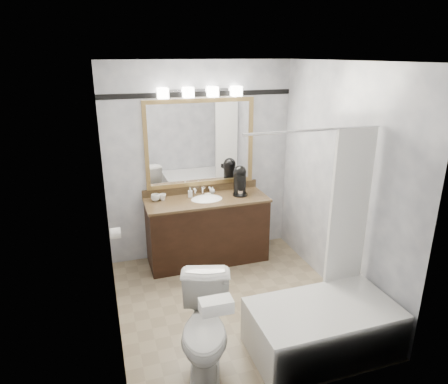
{
  "coord_description": "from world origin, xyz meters",
  "views": [
    {
      "loc": [
        -1.24,
        -3.49,
        2.56
      ],
      "look_at": [
        0.01,
        0.35,
        1.16
      ],
      "focal_mm": 32.0,
      "sensor_mm": 36.0,
      "label": 1
    }
  ],
  "objects": [
    {
      "name": "tissue_box",
      "position": [
        -0.53,
        -1.12,
        0.83
      ],
      "size": [
        0.25,
        0.14,
        0.1
      ],
      "primitive_type": "cube",
      "rotation": [
        0.0,
        0.0,
        -0.03
      ],
      "color": "white",
      "rests_on": "toilet"
    },
    {
      "name": "coffee_maker",
      "position": [
        0.46,
        1.07,
        1.04
      ],
      "size": [
        0.2,
        0.24,
        0.37
      ],
      "rotation": [
        0.0,
        0.0,
        -0.26
      ],
      "color": "black",
      "rests_on": "vanity"
    },
    {
      "name": "vanity",
      "position": [
        0.0,
        1.02,
        0.44
      ],
      "size": [
        1.53,
        0.58,
        0.97
      ],
      "color": "black",
      "rests_on": "ground"
    },
    {
      "name": "cup_right",
      "position": [
        -0.53,
        1.14,
        0.89
      ],
      "size": [
        0.09,
        0.09,
        0.08
      ],
      "primitive_type": "imported",
      "rotation": [
        0.0,
        0.0,
        -0.06
      ],
      "color": "white",
      "rests_on": "vanity"
    },
    {
      "name": "soap_bar",
      "position": [
        0.05,
        1.13,
        0.86
      ],
      "size": [
        0.09,
        0.07,
        0.02
      ],
      "primitive_type": "cube",
      "rotation": [
        0.0,
        0.0,
        0.24
      ],
      "color": "beige",
      "rests_on": "vanity"
    },
    {
      "name": "vanity_light_bar",
      "position": [
        0.0,
        1.23,
        2.13
      ],
      "size": [
        1.02,
        0.14,
        0.12
      ],
      "color": "silver",
      "rests_on": "room"
    },
    {
      "name": "soap_bottle_b",
      "position": [
        0.13,
        1.2,
        0.89
      ],
      "size": [
        0.09,
        0.09,
        0.08
      ],
      "primitive_type": "imported",
      "rotation": [
        0.0,
        0.0,
        0.38
      ],
      "color": "white",
      "rests_on": "vanity"
    },
    {
      "name": "tp_roll",
      "position": [
        -1.14,
        0.66,
        0.7
      ],
      "size": [
        0.11,
        0.12,
        0.12
      ],
      "primitive_type": "cylinder",
      "rotation": [
        0.0,
        1.57,
        0.0
      ],
      "color": "white",
      "rests_on": "room"
    },
    {
      "name": "room",
      "position": [
        0.0,
        0.0,
        1.25
      ],
      "size": [
        2.42,
        2.62,
        2.52
      ],
      "color": "gray",
      "rests_on": "ground"
    },
    {
      "name": "toilet",
      "position": [
        -0.53,
        -0.81,
        0.39
      ],
      "size": [
        0.63,
        0.85,
        0.78
      ],
      "primitive_type": "imported",
      "rotation": [
        0.0,
        0.0,
        -0.29
      ],
      "color": "white",
      "rests_on": "ground"
    },
    {
      "name": "accent_stripe",
      "position": [
        0.0,
        1.29,
        2.1
      ],
      "size": [
        2.4,
        0.01,
        0.06
      ],
      "primitive_type": "cube",
      "color": "black",
      "rests_on": "room"
    },
    {
      "name": "soap_bottle_a",
      "position": [
        -0.18,
        1.15,
        0.91
      ],
      "size": [
        0.06,
        0.07,
        0.12
      ],
      "primitive_type": "imported",
      "rotation": [
        0.0,
        0.0,
        -0.21
      ],
      "color": "white",
      "rests_on": "vanity"
    },
    {
      "name": "mirror",
      "position": [
        0.0,
        1.28,
        1.5
      ],
      "size": [
        1.4,
        0.04,
        1.1
      ],
      "color": "#A8864C",
      "rests_on": "room"
    },
    {
      "name": "cup_left",
      "position": [
        -0.62,
        1.14,
        0.89
      ],
      "size": [
        0.14,
        0.14,
        0.08
      ],
      "primitive_type": "imported",
      "rotation": [
        0.0,
        0.0,
        0.34
      ],
      "color": "white",
      "rests_on": "vanity"
    },
    {
      "name": "bathtub",
      "position": [
        0.55,
        -0.9,
        0.28
      ],
      "size": [
        1.3,
        0.75,
        1.96
      ],
      "color": "white",
      "rests_on": "ground"
    }
  ]
}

